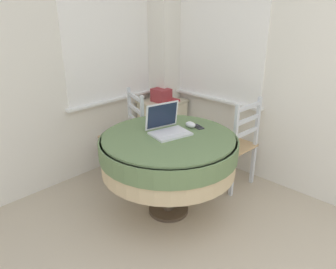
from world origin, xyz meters
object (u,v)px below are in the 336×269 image
cell_phone (198,127)px  book_on_cabinet (168,100)px  round_dining_table (168,151)px  dining_chair_near_right_window (234,145)px  computer_mouse (191,125)px  storage_box (161,95)px  dining_chair_near_back_window (125,138)px  corner_cabinet (163,127)px  laptop (167,127)px

cell_phone → book_on_cabinet: 1.10m
round_dining_table → dining_chair_near_right_window: dining_chair_near_right_window is taller
dining_chair_near_right_window → cell_phone: bearing=168.7°
cell_phone → book_on_cabinet: size_ratio=0.59×
computer_mouse → storage_box: storage_box is taller
round_dining_table → dining_chair_near_back_window: size_ratio=1.25×
computer_mouse → dining_chair_near_right_window: (0.52, -0.14, -0.32)m
cell_phone → book_on_cabinet: bearing=57.7°
round_dining_table → corner_cabinet: round_dining_table is taller
computer_mouse → storage_box: 1.07m
dining_chair_near_right_window → computer_mouse: bearing=164.8°
laptop → dining_chair_near_right_window: laptop is taller
cell_phone → corner_cabinet: (0.54, 0.98, -0.41)m
round_dining_table → dining_chair_near_back_window: (0.16, 0.79, -0.16)m
round_dining_table → book_on_cabinet: 1.27m
storage_box → book_on_cabinet: size_ratio=0.87×
round_dining_table → storage_box: (0.83, 0.92, 0.15)m
book_on_cabinet → laptop: bearing=-136.6°
computer_mouse → corner_cabinet: 1.18m
round_dining_table → corner_cabinet: 1.30m
cell_phone → storage_box: 1.09m
laptop → corner_cabinet: size_ratio=0.54×
laptop → corner_cabinet: bearing=46.8°
laptop → cell_phone: laptop is taller
laptop → corner_cabinet: 1.29m
dining_chair_near_right_window → storage_box: bearing=88.5°
computer_mouse → dining_chair_near_back_window: size_ratio=0.11×
cell_phone → book_on_cabinet: (0.58, 0.93, -0.06)m
cell_phone → dining_chair_near_right_window: size_ratio=0.14×
laptop → computer_mouse: bearing=-13.3°
dining_chair_near_right_window → book_on_cabinet: size_ratio=4.08×
computer_mouse → dining_chair_near_back_window: bearing=98.5°
cell_phone → storage_box: size_ratio=0.68×
cell_phone → laptop: bearing=160.0°
computer_mouse → dining_chair_near_back_window: dining_chair_near_back_window is taller
corner_cabinet → laptop: bearing=-133.2°
round_dining_table → storage_box: bearing=47.8°
dining_chair_near_back_window → storage_box: bearing=10.9°
round_dining_table → cell_phone: bearing=-8.4°
dining_chair_near_right_window → storage_box: dining_chair_near_right_window is taller
dining_chair_near_back_window → storage_box: dining_chair_near_back_window is taller
dining_chair_near_right_window → corner_cabinet: bearing=86.7°
computer_mouse → cell_phone: (0.05, -0.05, -0.02)m
computer_mouse → dining_chair_near_back_window: 0.86m
round_dining_table → cell_phone: 0.36m
storage_box → dining_chair_near_right_window: bearing=-91.5°
laptop → storage_box: size_ratio=1.85×
dining_chair_near_back_window → dining_chair_near_right_window: 1.13m
storage_box → round_dining_table: bearing=-132.2°
laptop → dining_chair_near_right_window: size_ratio=0.39×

